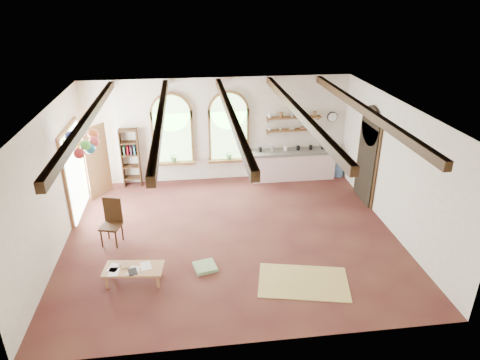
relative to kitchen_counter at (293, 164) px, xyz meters
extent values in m
plane|color=#592E24|center=(-2.30, -3.20, -0.48)|extent=(8.00, 8.00, 0.00)
cube|color=brown|center=(-3.70, 0.24, 0.97)|extent=(1.24, 0.08, 1.64)
cylinder|color=brown|center=(-3.70, 0.24, 1.72)|extent=(1.24, 0.08, 1.24)
cube|color=#83B66D|center=(-3.70, 0.20, 0.97)|extent=(1.10, 0.04, 1.50)
cube|color=brown|center=(-3.70, 0.15, 0.18)|extent=(1.30, 0.28, 0.08)
cube|color=brown|center=(-2.00, 0.24, 0.97)|extent=(1.24, 0.08, 1.64)
cylinder|color=brown|center=(-2.00, 0.24, 1.72)|extent=(1.24, 0.08, 1.24)
cube|color=#83B66D|center=(-2.00, 0.20, 0.97)|extent=(1.10, 0.04, 1.50)
cube|color=brown|center=(-2.00, 0.15, 0.18)|extent=(1.30, 0.28, 0.08)
cube|color=brown|center=(-6.25, -1.40, 0.67)|extent=(0.10, 1.90, 2.50)
cube|color=black|center=(1.65, -1.70, 0.62)|extent=(0.10, 1.30, 2.40)
cube|color=#FED7D9|center=(0.00, 0.00, -0.05)|extent=(2.60, 0.55, 0.86)
cube|color=gray|center=(0.00, 0.00, 0.42)|extent=(2.68, 0.62, 0.08)
cube|color=brown|center=(0.00, 0.18, 1.07)|extent=(1.70, 0.24, 0.04)
cube|color=brown|center=(0.00, 0.18, 1.47)|extent=(1.70, 0.24, 0.04)
cylinder|color=black|center=(1.25, 0.25, 1.42)|extent=(0.32, 0.04, 0.32)
cube|color=#3C2913|center=(-5.25, 0.12, 0.42)|extent=(0.03, 0.32, 1.80)
cube|color=#3C2913|center=(-4.75, 0.12, 0.42)|extent=(0.03, 0.32, 1.80)
cube|color=#B77A54|center=(-4.50, -4.73, -0.15)|extent=(1.26, 0.68, 0.04)
cube|color=#B77A54|center=(-5.04, -4.87, -0.32)|extent=(0.05, 0.05, 0.30)
cube|color=#B77A54|center=(-4.01, -4.99, -0.32)|extent=(0.05, 0.05, 0.30)
cube|color=#B77A54|center=(-4.99, -4.48, -0.32)|extent=(0.05, 0.05, 0.30)
cube|color=#B77A54|center=(-3.96, -4.59, -0.32)|extent=(0.05, 0.05, 0.30)
cube|color=#3C2913|center=(-5.16, -3.18, -0.01)|extent=(0.55, 0.55, 0.05)
cube|color=#3C2913|center=(-5.10, -2.99, 0.32)|extent=(0.44, 0.16, 0.66)
cube|color=tan|center=(-1.02, -5.20, -0.47)|extent=(2.05, 1.51, 0.02)
cube|color=#7B9F6E|center=(-3.02, -4.46, -0.44)|extent=(0.55, 0.55, 0.08)
cylinder|color=#5582B6|center=(0.80, 0.00, -0.24)|extent=(0.32, 0.32, 0.47)
sphere|color=#5582B6|center=(0.80, 0.00, 0.05)|extent=(0.17, 0.17, 0.17)
cylinder|color=#5582B6|center=(1.52, 0.00, -0.22)|extent=(0.34, 0.34, 0.50)
sphere|color=#5582B6|center=(1.52, 0.00, 0.08)|extent=(0.18, 0.18, 0.18)
cylinder|color=white|center=(-5.70, -2.40, 2.30)|extent=(0.01, 0.01, 0.85)
sphere|color=#2B92BD|center=(-5.52, -2.46, 1.69)|extent=(0.25, 0.25, 0.25)
sphere|color=#FB535C|center=(-5.44, -2.33, 1.81)|extent=(0.25, 0.25, 0.25)
sphere|color=orange|center=(-5.48, -2.12, 1.93)|extent=(0.25, 0.25, 0.25)
sphere|color=white|center=(-5.69, -2.21, 2.05)|extent=(0.25, 0.25, 0.25)
sphere|color=gold|center=(-5.85, -2.18, 1.69)|extent=(0.25, 0.25, 0.25)
sphere|color=#82B24C|center=(-6.03, -2.28, 1.81)|extent=(0.25, 0.25, 0.25)
sphere|color=#D865BD|center=(-5.88, -2.45, 1.93)|extent=(0.25, 0.25, 0.25)
sphere|color=blue|center=(-5.87, -2.61, 2.05)|extent=(0.25, 0.25, 0.25)
sphere|color=red|center=(-5.71, -2.75, 1.69)|extent=(0.25, 0.25, 0.25)
sphere|color=#57E450|center=(-5.60, -2.56, 1.81)|extent=(0.25, 0.25, 0.25)
imported|color=olive|center=(-4.77, -4.68, -0.12)|extent=(0.23, 0.26, 0.02)
cube|color=black|center=(-4.50, -4.87, -0.13)|extent=(0.23, 0.28, 0.01)
imported|color=#598C4C|center=(-3.70, 0.12, 0.37)|extent=(0.27, 0.23, 0.30)
imported|color=#598C4C|center=(-2.00, 0.12, 0.37)|extent=(0.27, 0.23, 0.30)
imported|color=white|center=(-0.75, 0.18, 1.14)|extent=(0.12, 0.10, 0.10)
imported|color=beige|center=(-0.40, 0.18, 1.14)|extent=(0.10, 0.10, 0.09)
imported|color=beige|center=(-0.05, 0.18, 1.12)|extent=(0.22, 0.22, 0.05)
imported|color=#8C664C|center=(0.30, 0.18, 1.12)|extent=(0.20, 0.20, 0.06)
imported|color=slate|center=(0.65, 0.18, 1.19)|extent=(0.18, 0.18, 0.19)
camera|label=1|loc=(-3.24, -12.18, 5.17)|focal=32.00mm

